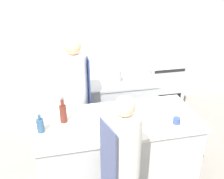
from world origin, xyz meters
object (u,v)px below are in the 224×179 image
(chef_at_stove, at_px, (76,97))
(bowl_mixing_large, at_px, (117,118))
(bottle_vinegar, at_px, (136,124))
(chef_at_prep_near, at_px, (123,168))
(stockpot, at_px, (114,76))
(bottle_olive_oil, at_px, (40,125))
(cup, at_px, (177,121))
(oven_range, at_px, (161,85))
(bowl_prep_small, at_px, (105,127))
(bottle_wine, at_px, (63,113))

(chef_at_stove, distance_m, bowl_mixing_large, 0.88)
(bottle_vinegar, bearing_deg, chef_at_prep_near, -122.11)
(stockpot, bearing_deg, bottle_olive_oil, -133.79)
(bowl_mixing_large, distance_m, cup, 0.73)
(chef_at_prep_near, relative_size, bottle_olive_oil, 7.17)
(cup, relative_size, stockpot, 0.40)
(oven_range, bearing_deg, bowl_prep_small, -128.71)
(chef_at_prep_near, height_order, bottle_wine, chef_at_prep_near)
(chef_at_stove, xyz_separation_m, stockpot, (0.67, 0.39, 0.12))
(chef_at_prep_near, bearing_deg, chef_at_stove, -3.09)
(chef_at_prep_near, xyz_separation_m, bottle_vinegar, (0.25, 0.41, 0.23))
(bottle_vinegar, xyz_separation_m, bottle_wine, (-0.79, 0.43, -0.00))
(bowl_mixing_large, xyz_separation_m, bowl_prep_small, (-0.18, -0.16, -0.00))
(bottle_wine, xyz_separation_m, bowl_mixing_large, (0.64, -0.12, -0.08))
(bottle_wine, bearing_deg, bowl_mixing_large, -10.18)
(bowl_prep_small, bearing_deg, chef_at_stove, 105.26)
(oven_range, xyz_separation_m, bottle_wine, (-2.00, -1.65, 0.56))
(oven_range, distance_m, bottle_wine, 2.65)
(bottle_olive_oil, xyz_separation_m, bowl_prep_small, (0.73, -0.12, -0.06))
(chef_at_prep_near, xyz_separation_m, cup, (0.80, 0.50, 0.14))
(chef_at_prep_near, xyz_separation_m, bottle_olive_oil, (-0.80, 0.68, 0.19))
(chef_at_prep_near, relative_size, bowl_prep_small, 7.31)
(bottle_vinegar, relative_size, cup, 3.53)
(chef_at_stove, bearing_deg, bowl_prep_small, 13.74)
(bottle_vinegar, bearing_deg, stockpot, 86.51)
(bowl_prep_small, bearing_deg, bowl_mixing_large, 41.13)
(bowl_prep_small, bearing_deg, oven_range, 51.29)
(bottle_vinegar, relative_size, bottle_wine, 1.03)
(bottle_wine, bearing_deg, bowl_prep_small, -30.56)
(oven_range, bearing_deg, bottle_wine, -140.55)
(chef_at_prep_near, distance_m, chef_at_stove, 1.52)
(bowl_mixing_large, bearing_deg, chef_at_prep_near, -98.47)
(bottle_wine, bearing_deg, chef_at_prep_near, -57.26)
(bottle_wine, bearing_deg, oven_range, 39.45)
(oven_range, distance_m, bowl_prep_small, 2.51)
(chef_at_prep_near, relative_size, chef_at_stove, 0.91)
(chef_at_prep_near, height_order, bowl_mixing_large, chef_at_prep_near)
(stockpot, bearing_deg, cup, -71.53)
(oven_range, height_order, chef_at_prep_near, chef_at_prep_near)
(chef_at_stove, bearing_deg, cup, 47.36)
(bottle_olive_oil, height_order, bottle_vinegar, bottle_vinegar)
(bottle_vinegar, height_order, stockpot, bottle_vinegar)
(chef_at_prep_near, distance_m, bottle_vinegar, 0.53)
(chef_at_stove, bearing_deg, bowl_mixing_large, 27.93)
(oven_range, bearing_deg, chef_at_stove, -150.90)
(bottle_vinegar, bearing_deg, bowl_prep_small, 154.58)
(chef_at_prep_near, height_order, chef_at_stove, chef_at_stove)
(oven_range, distance_m, chef_at_prep_near, 2.90)
(oven_range, xyz_separation_m, chef_at_stove, (-1.79, -1.00, 0.42))
(bottle_olive_oil, height_order, bowl_mixing_large, bottle_olive_oil)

